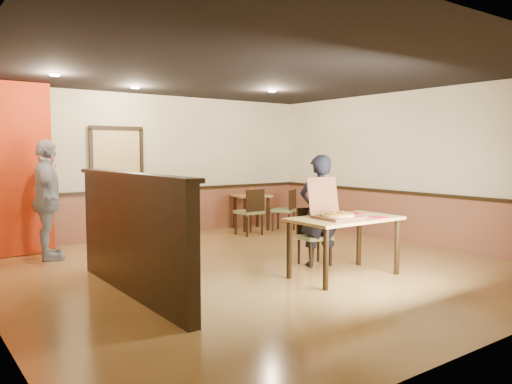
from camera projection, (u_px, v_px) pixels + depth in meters
floor at (259, 268)px, 7.23m from camera, size 7.00×7.00×0.00m
ceiling at (259, 72)px, 7.00m from camera, size 7.00×7.00×0.00m
wall_back at (155, 166)px, 9.94m from camera, size 7.00×0.00×7.00m
wall_right at (412, 167)px, 9.17m from camera, size 0.00×7.00×7.00m
wainscot_back at (156, 213)px, 10.00m from camera, size 7.00×0.04×0.90m
chair_rail_back at (157, 190)px, 9.94m from camera, size 7.00×0.06×0.06m
wainscot_right at (410, 218)px, 9.23m from camera, size 0.04×7.00×0.90m
chair_rail_right at (410, 193)px, 9.18m from camera, size 0.06×7.00×0.06m
back_door at (117, 185)px, 9.47m from camera, size 0.90×0.06×2.10m
booth_partition at (132, 233)px, 5.84m from camera, size 0.20×3.10×1.44m
spot_a at (55, 75)px, 7.11m from camera, size 0.14×0.14×0.02m
spot_b at (135, 88)px, 8.55m from camera, size 0.14×0.14×0.02m
spot_c at (272, 91)px, 9.04m from camera, size 0.14×0.14×0.02m
main_table at (344, 226)px, 6.70m from camera, size 1.51×0.86×0.80m
diner_chair at (313, 234)px, 7.47m from camera, size 0.49×0.49×0.84m
side_chair_left at (251, 210)px, 10.02m from camera, size 0.48×0.48×0.94m
side_chair_right at (286, 208)px, 10.58m from camera, size 0.60×0.60×0.88m
side_table at (251, 203)px, 10.77m from camera, size 0.82×0.82×0.75m
diner at (319, 211)px, 7.32m from camera, size 0.68×0.54×1.64m
passerby at (47, 200)px, 7.72m from camera, size 0.70×1.17×1.87m
pizza_box at (335, 213)px, 6.59m from camera, size 0.54×0.62×0.53m
pizza at (338, 215)px, 6.54m from camera, size 0.45×0.45×0.03m
napkin_near at (380, 217)px, 6.69m from camera, size 0.28×0.28×0.01m
napkin_far at (354, 213)px, 7.11m from camera, size 0.24×0.24×0.01m
condiment at (252, 190)px, 10.93m from camera, size 0.06×0.06×0.15m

